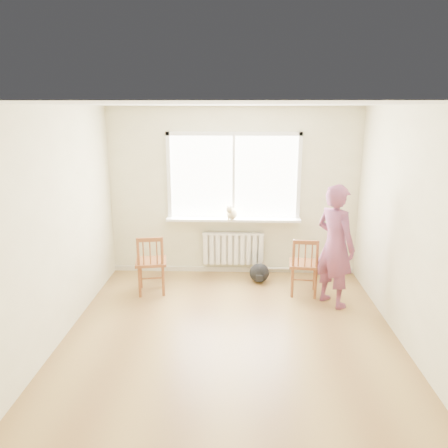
# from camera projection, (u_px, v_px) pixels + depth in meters

# --- Properties ---
(floor) EXTENTS (4.50, 4.50, 0.00)m
(floor) POSITION_uv_depth(u_px,v_px,m) (231.00, 340.00, 5.18)
(floor) COLOR olive
(floor) RESTS_ON ground
(ceiling) EXTENTS (4.50, 4.50, 0.00)m
(ceiling) POSITION_uv_depth(u_px,v_px,m) (232.00, 104.00, 4.49)
(ceiling) COLOR white
(ceiling) RESTS_ON back_wall
(back_wall) EXTENTS (4.00, 0.01, 2.70)m
(back_wall) POSITION_uv_depth(u_px,v_px,m) (234.00, 192.00, 7.01)
(back_wall) COLOR beige
(back_wall) RESTS_ON ground
(window) EXTENTS (2.12, 0.05, 1.42)m
(window) POSITION_uv_depth(u_px,v_px,m) (234.00, 173.00, 6.91)
(window) COLOR white
(window) RESTS_ON back_wall
(windowsill) EXTENTS (2.15, 0.22, 0.04)m
(windowsill) POSITION_uv_depth(u_px,v_px,m) (233.00, 219.00, 7.01)
(windowsill) COLOR white
(windowsill) RESTS_ON back_wall
(radiator) EXTENTS (1.00, 0.12, 0.55)m
(radiator) POSITION_uv_depth(u_px,v_px,m) (233.00, 248.00, 7.15)
(radiator) COLOR white
(radiator) RESTS_ON back_wall
(heating_pipe) EXTENTS (1.40, 0.04, 0.04)m
(heating_pipe) POSITION_uv_depth(u_px,v_px,m) (308.00, 269.00, 7.24)
(heating_pipe) COLOR silver
(heating_pipe) RESTS_ON back_wall
(baseboard) EXTENTS (4.00, 0.03, 0.08)m
(baseboard) POSITION_uv_depth(u_px,v_px,m) (233.00, 269.00, 7.33)
(baseboard) COLOR beige
(baseboard) RESTS_ON ground
(chair_left) EXTENTS (0.51, 0.49, 0.90)m
(chair_left) POSITION_uv_depth(u_px,v_px,m) (151.00, 264.00, 6.37)
(chair_left) COLOR brown
(chair_left) RESTS_ON floor
(chair_right) EXTENTS (0.48, 0.46, 0.87)m
(chair_right) POSITION_uv_depth(u_px,v_px,m) (304.00, 266.00, 6.32)
(chair_right) COLOR brown
(chair_right) RESTS_ON floor
(person) EXTENTS (0.70, 0.74, 1.70)m
(person) POSITION_uv_depth(u_px,v_px,m) (335.00, 246.00, 5.92)
(person) COLOR #B03A4E
(person) RESTS_ON floor
(cat) EXTENTS (0.23, 0.37, 0.25)m
(cat) POSITION_uv_depth(u_px,v_px,m) (232.00, 213.00, 6.90)
(cat) COLOR beige
(cat) RESTS_ON windowsill
(backpack) EXTENTS (0.37, 0.32, 0.31)m
(backpack) POSITION_uv_depth(u_px,v_px,m) (259.00, 273.00, 6.86)
(backpack) COLOR black
(backpack) RESTS_ON floor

